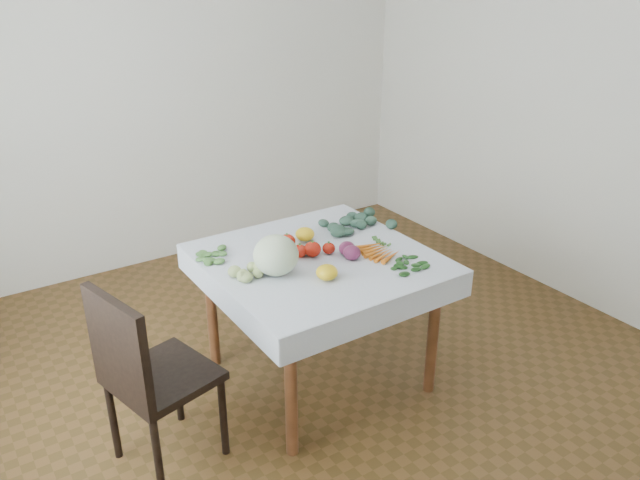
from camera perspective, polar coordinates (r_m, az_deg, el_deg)
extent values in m
plane|color=brown|center=(3.66, -0.13, -12.28)|extent=(4.00, 4.00, 0.00)
cube|color=white|center=(4.82, -13.68, 13.64)|extent=(4.00, 0.04, 2.70)
cube|color=brown|center=(3.28, -0.14, -1.96)|extent=(1.00, 1.00, 0.04)
cylinder|color=brown|center=(2.96, -2.66, -13.74)|extent=(0.06, 0.06, 0.71)
cylinder|color=brown|center=(3.41, 10.28, -8.54)|extent=(0.06, 0.06, 0.71)
cylinder|color=brown|center=(3.62, -9.88, -6.39)|extent=(0.06, 0.06, 0.71)
cylinder|color=brown|center=(3.99, 1.69, -2.95)|extent=(0.06, 0.06, 0.71)
cube|color=white|center=(3.27, -0.14, -1.60)|extent=(1.12, 1.12, 0.01)
cube|color=black|center=(2.98, -14.14, -12.03)|extent=(0.51, 0.51, 0.04)
cube|color=black|center=(2.76, -17.97, -9.35)|extent=(0.14, 0.42, 0.46)
cylinder|color=black|center=(2.93, -14.61, -18.73)|extent=(0.04, 0.04, 0.43)
cylinder|color=black|center=(3.08, -8.83, -15.67)|extent=(0.04, 0.04, 0.43)
cylinder|color=black|center=(3.18, -18.39, -15.34)|extent=(0.04, 0.04, 0.43)
cylinder|color=black|center=(3.32, -12.90, -12.75)|extent=(0.04, 0.04, 0.43)
ellipsoid|color=silver|center=(3.06, -4.05, -1.40)|extent=(0.28, 0.28, 0.20)
ellipsoid|color=#B81B0C|center=(3.26, -0.69, -0.85)|extent=(0.10, 0.10, 0.08)
ellipsoid|color=#B81B0C|center=(3.35, -3.04, -0.15)|extent=(0.11, 0.11, 0.08)
ellipsoid|color=#B81B0C|center=(3.29, 0.81, -0.76)|extent=(0.07, 0.07, 0.06)
ellipsoid|color=#B81B0C|center=(3.26, -1.86, -1.01)|extent=(0.09, 0.09, 0.07)
ellipsoid|color=gold|center=(3.45, -1.39, 0.54)|extent=(0.12, 0.12, 0.07)
ellipsoid|color=gold|center=(3.03, 0.64, -2.97)|extent=(0.13, 0.13, 0.08)
ellipsoid|color=#5B1A41|center=(3.23, 2.93, -1.17)|extent=(0.11, 0.11, 0.08)
ellipsoid|color=#5B1A41|center=(3.28, 2.49, -0.77)|extent=(0.11, 0.11, 0.08)
ellipsoid|color=#A5B468|center=(3.07, -6.50, -2.93)|extent=(0.06, 0.06, 0.05)
ellipsoid|color=#A5B468|center=(3.07, -7.06, -2.99)|extent=(0.06, 0.06, 0.05)
ellipsoid|color=#A5B468|center=(3.05, -6.42, -3.14)|extent=(0.06, 0.06, 0.05)
ellipsoid|color=#A5B468|center=(3.10, -6.49, -2.69)|extent=(0.06, 0.06, 0.05)
ellipsoid|color=#A5B468|center=(3.04, -7.51, -3.29)|extent=(0.06, 0.06, 0.05)
ellipsoid|color=#A5B468|center=(3.07, -5.56, -2.90)|extent=(0.06, 0.06, 0.05)
ellipsoid|color=#A5B468|center=(3.10, -7.50, -2.72)|extent=(0.06, 0.06, 0.05)
cone|color=orange|center=(3.37, 4.55, -0.52)|extent=(0.18, 0.05, 0.03)
cone|color=orange|center=(3.35, 4.84, -0.69)|extent=(0.18, 0.04, 0.03)
cone|color=orange|center=(3.33, 5.14, -0.86)|extent=(0.18, 0.03, 0.03)
cone|color=orange|center=(3.31, 5.44, -1.03)|extent=(0.18, 0.05, 0.03)
cone|color=orange|center=(3.30, 5.74, -1.20)|extent=(0.18, 0.06, 0.03)
cone|color=orange|center=(3.28, 6.05, -1.38)|extent=(0.18, 0.07, 0.03)
cone|color=orange|center=(3.26, 6.36, -1.56)|extent=(0.17, 0.09, 0.03)
ellipsoid|color=#325142|center=(3.65, 3.59, 1.65)|extent=(0.07, 0.07, 0.05)
ellipsoid|color=#325142|center=(3.62, 2.81, 1.48)|extent=(0.07, 0.07, 0.05)
ellipsoid|color=#325142|center=(3.62, 3.94, 1.42)|extent=(0.07, 0.07, 0.05)
ellipsoid|color=#325142|center=(3.68, 3.15, 1.82)|extent=(0.07, 0.07, 0.05)
ellipsoid|color=#325142|center=(3.58, 2.84, 1.18)|extent=(0.07, 0.07, 0.05)
ellipsoid|color=#325142|center=(3.67, 4.48, 1.72)|extent=(0.07, 0.07, 0.05)
ellipsoid|color=#325142|center=(3.65, 2.11, 1.66)|extent=(0.07, 0.07, 0.05)
ellipsoid|color=#325142|center=(3.56, 3.97, 1.06)|extent=(0.07, 0.07, 0.05)
ellipsoid|color=#325142|center=(3.73, 3.88, 2.11)|extent=(0.07, 0.07, 0.05)
ellipsoid|color=#325142|center=(3.57, 1.69, 1.13)|extent=(0.07, 0.07, 0.05)
ellipsoid|color=#325142|center=(3.63, 5.31, 1.45)|extent=(0.07, 0.07, 0.05)
ellipsoid|color=#325142|center=(3.72, 2.16, 2.10)|extent=(0.07, 0.07, 0.05)
ellipsoid|color=#325142|center=(3.50, 2.98, 0.66)|extent=(0.07, 0.07, 0.05)
ellipsoid|color=#325142|center=(3.74, 5.26, 2.16)|extent=(0.07, 0.07, 0.05)
ellipsoid|color=#23541A|center=(3.21, 8.62, -2.22)|extent=(0.06, 0.04, 0.01)
ellipsoid|color=#23541A|center=(3.21, 7.96, -2.17)|extent=(0.06, 0.04, 0.01)
ellipsoid|color=#23541A|center=(3.18, 8.49, -2.47)|extent=(0.06, 0.04, 0.01)
ellipsoid|color=#23541A|center=(3.24, 8.62, -1.98)|extent=(0.06, 0.04, 0.01)
ellipsoid|color=#23541A|center=(3.18, 7.57, -2.40)|extent=(0.06, 0.04, 0.01)
ellipsoid|color=#23541A|center=(3.20, 9.22, -2.37)|extent=(0.06, 0.04, 0.01)
ellipsoid|color=#23541A|center=(3.25, 7.85, -1.86)|extent=(0.06, 0.04, 0.01)
ellipsoid|color=#23541A|center=(3.15, 8.00, -2.76)|extent=(0.06, 0.04, 0.01)
ellipsoid|color=#23541A|center=(3.25, 9.45, -1.93)|extent=(0.06, 0.04, 0.01)
ellipsoid|color=#23541A|center=(3.21, 6.89, -2.17)|extent=(0.06, 0.04, 0.01)
ellipsoid|color=#23541A|center=(3.15, 9.30, -2.77)|extent=(0.06, 0.04, 0.01)
ellipsoid|color=#23541A|center=(3.29, 8.50, -1.54)|extent=(0.06, 0.04, 0.01)
ellipsoid|color=#23541A|center=(3.13, 6.92, -2.82)|extent=(0.06, 0.04, 0.01)
ellipsoid|color=#23541A|center=(3.23, 10.30, -2.21)|extent=(0.06, 0.04, 0.01)
ellipsoid|color=#4E853D|center=(3.29, -9.35, -1.46)|extent=(0.05, 0.05, 0.02)
ellipsoid|color=#4E853D|center=(3.31, -9.90, -1.41)|extent=(0.05, 0.05, 0.02)
ellipsoid|color=#4E853D|center=(3.27, -9.61, -1.69)|extent=(0.05, 0.05, 0.02)
ellipsoid|color=#4E853D|center=(3.32, -9.17, -1.25)|extent=(0.05, 0.05, 0.02)
ellipsoid|color=#4E853D|center=(3.29, -10.43, -1.62)|extent=(0.05, 0.05, 0.02)
ellipsoid|color=#4E853D|center=(3.27, -8.84, -1.61)|extent=(0.05, 0.05, 0.02)
ellipsoid|color=#4E853D|center=(3.34, -9.83, -1.12)|extent=(0.05, 0.05, 0.02)
ellipsoid|color=#4E853D|center=(3.24, -10.27, -1.96)|extent=(0.05, 0.05, 0.02)
ellipsoid|color=#4E853D|center=(3.32, -8.31, -1.19)|extent=(0.05, 0.05, 0.02)
ellipsoid|color=#4E853D|center=(3.32, -10.96, -1.40)|extent=(0.05, 0.05, 0.02)
ellipsoid|color=#4E853D|center=(3.23, -9.01, -2.00)|extent=(0.05, 0.05, 0.02)
ellipsoid|color=#4E853D|center=(3.37, -8.99, -0.81)|extent=(0.05, 0.05, 0.02)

